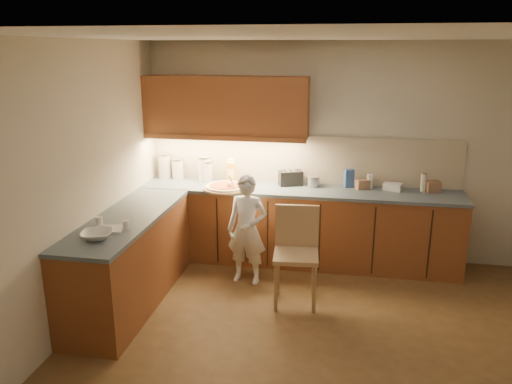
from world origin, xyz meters
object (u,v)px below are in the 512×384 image
pizza_on_board (226,187)px  child (247,230)px  wooden_chair (296,248)px  oil_jug (231,172)px  toaster (291,178)px

pizza_on_board → child: size_ratio=0.44×
wooden_chair → pizza_on_board: bearing=134.8°
oil_jug → toaster: size_ratio=0.94×
toaster → oil_jug: bearing=160.4°
pizza_on_board → toaster: size_ratio=1.72×
child → toaster: child is taller
oil_jug → pizza_on_board: bearing=-88.9°
wooden_chair → toaster: size_ratio=3.16×
child → oil_jug: bearing=120.9°
toaster → pizza_on_board: bearing=-176.5°
pizza_on_board → wooden_chair: bearing=-40.6°
oil_jug → toaster: bearing=0.4°
child → wooden_chair: bearing=-22.2°
pizza_on_board → oil_jug: 0.33m
pizza_on_board → toaster: bearing=23.5°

